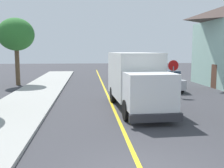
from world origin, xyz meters
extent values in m
cube|color=gold|center=(0.00, 10.00, 0.00)|extent=(0.16, 56.00, 0.01)
cube|color=silver|center=(1.26, 9.10, 1.90)|extent=(2.64, 5.11, 2.60)
cube|color=white|center=(1.43, 5.61, 1.45)|extent=(2.37, 2.11, 1.70)
cube|color=#1E2D3D|center=(1.47, 4.71, 1.82)|extent=(2.04, 0.18, 0.75)
cube|color=#2D2D33|center=(1.48, 4.53, 0.42)|extent=(2.41, 0.32, 0.36)
cylinder|color=black|center=(2.47, 5.86, 0.50)|extent=(0.35, 1.01, 1.00)
cylinder|color=black|center=(0.37, 5.76, 0.50)|extent=(0.35, 1.01, 1.00)
cylinder|color=black|center=(2.25, 10.40, 0.50)|extent=(0.35, 1.01, 1.00)
cylinder|color=black|center=(0.15, 10.30, 0.50)|extent=(0.35, 1.01, 1.00)
cube|color=silver|center=(2.34, 15.19, 0.65)|extent=(1.96, 4.46, 0.76)
cube|color=#1E2D3D|center=(2.35, 15.34, 1.35)|extent=(1.65, 1.86, 0.64)
cylinder|color=black|center=(3.08, 13.75, 0.32)|extent=(0.24, 0.65, 0.64)
cylinder|color=black|center=(1.50, 13.81, 0.32)|extent=(0.24, 0.65, 0.64)
cylinder|color=black|center=(3.18, 16.57, 0.32)|extent=(0.24, 0.65, 0.64)
cylinder|color=black|center=(1.61, 16.63, 0.32)|extent=(0.24, 0.65, 0.64)
cube|color=#4C564C|center=(2.55, 22.23, 0.65)|extent=(1.80, 4.40, 0.76)
cube|color=#1E2D3D|center=(2.55, 22.38, 1.35)|extent=(1.59, 1.80, 0.64)
cylinder|color=black|center=(3.34, 20.82, 0.32)|extent=(0.22, 0.64, 0.64)
cylinder|color=black|center=(1.76, 20.82, 0.32)|extent=(0.22, 0.64, 0.64)
cylinder|color=black|center=(3.34, 23.64, 0.32)|extent=(0.22, 0.64, 0.64)
cylinder|color=black|center=(1.76, 23.64, 0.32)|extent=(0.22, 0.64, 0.64)
cube|color=#B7B7BC|center=(5.20, 15.11, 0.65)|extent=(1.86, 4.43, 0.76)
cube|color=#1E2D3D|center=(5.20, 14.96, 1.35)|extent=(1.61, 1.82, 0.64)
cylinder|color=black|center=(4.43, 16.53, 0.32)|extent=(0.23, 0.64, 0.64)
cylinder|color=black|center=(6.01, 16.51, 0.32)|extent=(0.23, 0.64, 0.64)
cylinder|color=black|center=(4.39, 13.71, 0.32)|extent=(0.23, 0.64, 0.64)
cylinder|color=black|center=(5.97, 13.69, 0.32)|extent=(0.23, 0.64, 0.64)
cylinder|color=gray|center=(4.67, 11.98, 1.10)|extent=(0.08, 0.08, 2.20)
cylinder|color=red|center=(4.67, 12.01, 2.25)|extent=(0.76, 0.03, 0.76)
cylinder|color=white|center=(4.67, 12.03, 2.25)|extent=(0.80, 0.02, 0.80)
cube|color=brown|center=(9.63, 15.73, 1.05)|extent=(0.10, 1.00, 2.10)
cylinder|color=brown|center=(-8.15, 19.47, 1.69)|extent=(0.41, 0.41, 3.38)
ellipsoid|color=#2D702D|center=(-8.15, 19.47, 4.82)|extent=(3.39, 3.39, 3.05)
camera|label=1|loc=(-1.46, -6.49, 3.37)|focal=42.40mm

